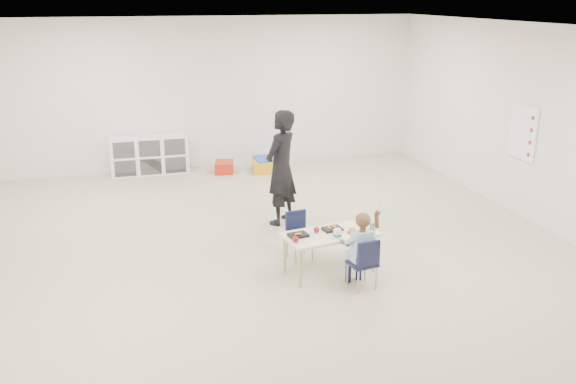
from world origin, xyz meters
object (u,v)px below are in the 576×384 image
object	(u,v)px
table	(329,252)
chair_near	(362,263)
cubby_shelf	(150,155)
adult	(281,168)
child	(363,248)

from	to	relation	value
table	chair_near	distance (m)	0.52
table	cubby_shelf	world-z (taller)	cubby_shelf
table	cubby_shelf	distance (m)	5.21
chair_near	adult	size ratio (longest dim) A/B	0.36
cubby_shelf	child	bearing A→B (deg)	-69.45
cubby_shelf	chair_near	bearing A→B (deg)	-69.45
table	child	world-z (taller)	child
chair_near	cubby_shelf	bearing A→B (deg)	101.57
adult	cubby_shelf	bearing A→B (deg)	-104.87
child	cubby_shelf	size ratio (longest dim) A/B	0.68
child	adult	world-z (taller)	adult
child	cubby_shelf	xyz separation A→B (m)	(-2.01, 5.36, -0.12)
table	child	distance (m)	0.56
table	cubby_shelf	xyz separation A→B (m)	(-1.78, 4.89, 0.09)
adult	child	bearing A→B (deg)	55.52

